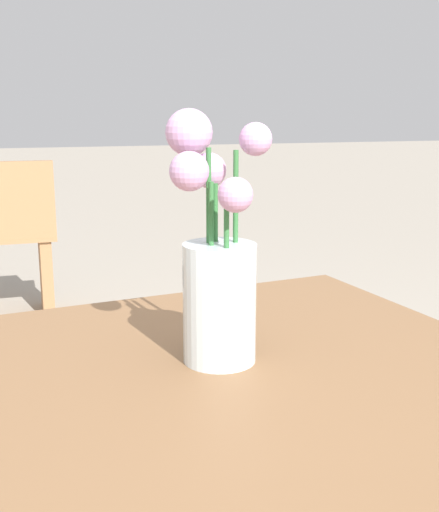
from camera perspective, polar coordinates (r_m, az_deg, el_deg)
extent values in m
cube|color=brown|center=(0.78, 0.02, -14.05)|extent=(1.00, 1.01, 0.03)
cylinder|color=brown|center=(1.44, 8.12, -17.82)|extent=(0.05, 0.05, 0.73)
cylinder|color=silver|center=(0.87, 0.00, -4.22)|extent=(0.10, 0.10, 0.16)
cylinder|color=silver|center=(0.88, 0.00, -6.26)|extent=(0.09, 0.09, 0.09)
cylinder|color=#337038|center=(0.87, 1.42, 0.22)|extent=(0.01, 0.01, 0.28)
sphere|color=#CC99C6|center=(0.86, 3.23, 10.34)|extent=(0.04, 0.04, 0.04)
cylinder|color=#337038|center=(0.88, -0.37, -1.12)|extent=(0.01, 0.01, 0.23)
sphere|color=#CC99C6|center=(0.88, -0.97, 7.62)|extent=(0.05, 0.05, 0.05)
cylinder|color=#337038|center=(0.86, -0.95, 0.28)|extent=(0.01, 0.01, 0.28)
sphere|color=#CC99C6|center=(0.86, -2.72, 10.92)|extent=(0.06, 0.06, 0.06)
cylinder|color=#337038|center=(0.85, -0.73, -1.37)|extent=(0.01, 0.01, 0.24)
sphere|color=#CC99C6|center=(0.81, -2.45, 7.54)|extent=(0.05, 0.05, 0.05)
cylinder|color=#337038|center=(0.84, 0.61, -2.44)|extent=(0.01, 0.01, 0.21)
sphere|color=#CC99C6|center=(0.79, 1.42, 5.45)|extent=(0.04, 0.04, 0.04)
cube|color=#9E7047|center=(3.67, -15.15, -1.58)|extent=(0.07, 0.33, 0.43)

